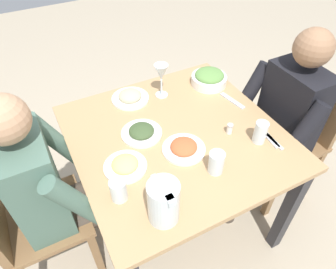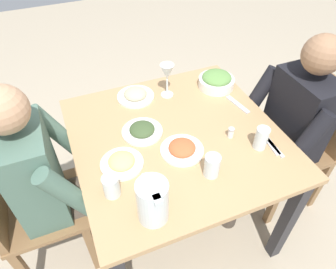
{
  "view_description": "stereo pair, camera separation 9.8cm",
  "coord_description": "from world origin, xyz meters",
  "px_view_note": "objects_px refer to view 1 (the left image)",
  "views": [
    {
      "loc": [
        -0.95,
        0.54,
        1.79
      ],
      "look_at": [
        0.0,
        0.05,
        0.76
      ],
      "focal_mm": 32.79,
      "sensor_mm": 36.0,
      "label": 1
    },
    {
      "loc": [
        -0.99,
        0.45,
        1.79
      ],
      "look_at": [
        0.0,
        0.05,
        0.76
      ],
      "focal_mm": 32.79,
      "sensor_mm": 36.0,
      "label": 2
    }
  ],
  "objects_px": {
    "diner_near": "(276,123)",
    "water_pitcher": "(163,202)",
    "plate_rice_curry": "(184,148)",
    "water_glass_far_right": "(119,190)",
    "salad_bowl": "(209,78)",
    "salt_shaker": "(230,129)",
    "plate_dolmas": "(142,132)",
    "diner_far": "(60,185)",
    "wine_glass": "(161,74)",
    "chair_far": "(24,220)",
    "dining_table": "(176,149)",
    "plate_beans": "(130,97)",
    "chair_near": "(296,130)",
    "water_glass_far_left": "(216,162)",
    "plate_fries": "(125,165)",
    "water_glass_by_pitcher": "(260,132)"
  },
  "relations": [
    {
      "from": "salad_bowl",
      "to": "diner_far",
      "type": "bearing_deg",
      "value": 104.81
    },
    {
      "from": "diner_far",
      "to": "wine_glass",
      "type": "xyz_separation_m",
      "value": [
        0.28,
        -0.67,
        0.24
      ]
    },
    {
      "from": "chair_near",
      "to": "diner_far",
      "type": "relative_size",
      "value": 0.75
    },
    {
      "from": "salt_shaker",
      "to": "diner_far",
      "type": "bearing_deg",
      "value": 79.91
    },
    {
      "from": "plate_rice_curry",
      "to": "water_glass_far_right",
      "type": "height_order",
      "value": "water_glass_far_right"
    },
    {
      "from": "diner_near",
      "to": "salt_shaker",
      "type": "bearing_deg",
      "value": 93.48
    },
    {
      "from": "plate_dolmas",
      "to": "salad_bowl",
      "type": "bearing_deg",
      "value": -68.07
    },
    {
      "from": "dining_table",
      "to": "diner_near",
      "type": "distance_m",
      "value": 0.59
    },
    {
      "from": "salt_shaker",
      "to": "water_pitcher",
      "type": "bearing_deg",
      "value": 118.22
    },
    {
      "from": "plate_rice_curry",
      "to": "plate_dolmas",
      "type": "height_order",
      "value": "plate_rice_curry"
    },
    {
      "from": "chair_near",
      "to": "plate_rice_curry",
      "type": "xyz_separation_m",
      "value": [
        -0.02,
        0.81,
        0.26
      ]
    },
    {
      "from": "dining_table",
      "to": "water_pitcher",
      "type": "relative_size",
      "value": 5.26
    },
    {
      "from": "plate_fries",
      "to": "salt_shaker",
      "type": "bearing_deg",
      "value": -92.79
    },
    {
      "from": "salt_shaker",
      "to": "plate_rice_curry",
      "type": "bearing_deg",
      "value": 90.0
    },
    {
      "from": "chair_far",
      "to": "water_pitcher",
      "type": "bearing_deg",
      "value": -127.98
    },
    {
      "from": "plate_beans",
      "to": "plate_dolmas",
      "type": "height_order",
      "value": "plate_beans"
    },
    {
      "from": "dining_table",
      "to": "plate_dolmas",
      "type": "height_order",
      "value": "plate_dolmas"
    },
    {
      "from": "water_glass_far_left",
      "to": "salt_shaker",
      "type": "height_order",
      "value": "water_glass_far_left"
    },
    {
      "from": "plate_rice_curry",
      "to": "wine_glass",
      "type": "bearing_deg",
      "value": -13.07
    },
    {
      "from": "salad_bowl",
      "to": "wine_glass",
      "type": "xyz_separation_m",
      "value": [
        0.03,
        0.3,
        0.1
      ]
    },
    {
      "from": "plate_rice_curry",
      "to": "water_glass_far_left",
      "type": "xyz_separation_m",
      "value": [
        -0.17,
        -0.06,
        0.04
      ]
    },
    {
      "from": "dining_table",
      "to": "plate_fries",
      "type": "height_order",
      "value": "plate_fries"
    },
    {
      "from": "water_glass_far_right",
      "to": "salt_shaker",
      "type": "relative_size",
      "value": 1.86
    },
    {
      "from": "dining_table",
      "to": "chair_far",
      "type": "relative_size",
      "value": 1.14
    },
    {
      "from": "water_glass_far_left",
      "to": "chair_far",
      "type": "bearing_deg",
      "value": 69.18
    },
    {
      "from": "salad_bowl",
      "to": "plate_beans",
      "type": "bearing_deg",
      "value": 81.01
    },
    {
      "from": "diner_near",
      "to": "plate_rice_curry",
      "type": "height_order",
      "value": "diner_near"
    },
    {
      "from": "diner_near",
      "to": "water_pitcher",
      "type": "distance_m",
      "value": 0.92
    },
    {
      "from": "diner_near",
      "to": "water_glass_far_right",
      "type": "xyz_separation_m",
      "value": [
        -0.13,
        0.97,
        0.14
      ]
    },
    {
      "from": "dining_table",
      "to": "wine_glass",
      "type": "height_order",
      "value": "wine_glass"
    },
    {
      "from": "chair_far",
      "to": "plate_beans",
      "type": "xyz_separation_m",
      "value": [
        0.33,
        -0.7,
        0.26
      ]
    },
    {
      "from": "plate_dolmas",
      "to": "water_glass_far_right",
      "type": "height_order",
      "value": "water_glass_far_right"
    },
    {
      "from": "plate_rice_curry",
      "to": "water_glass_by_pitcher",
      "type": "distance_m",
      "value": 0.37
    },
    {
      "from": "plate_fries",
      "to": "water_glass_far_right",
      "type": "xyz_separation_m",
      "value": [
        -0.14,
        0.08,
        0.03
      ]
    },
    {
      "from": "water_glass_far_right",
      "to": "water_glass_far_left",
      "type": "distance_m",
      "value": 0.43
    },
    {
      "from": "diner_near",
      "to": "plate_rice_curry",
      "type": "distance_m",
      "value": 0.62
    },
    {
      "from": "plate_fries",
      "to": "water_glass_by_pitcher",
      "type": "relative_size",
      "value": 1.69
    },
    {
      "from": "dining_table",
      "to": "chair_near",
      "type": "relative_size",
      "value": 1.14
    },
    {
      "from": "water_pitcher",
      "to": "plate_fries",
      "type": "xyz_separation_m",
      "value": [
        0.29,
        0.04,
        -0.08
      ]
    },
    {
      "from": "plate_beans",
      "to": "water_glass_far_right",
      "type": "height_order",
      "value": "water_glass_far_right"
    },
    {
      "from": "plate_fries",
      "to": "wine_glass",
      "type": "distance_m",
      "value": 0.57
    },
    {
      "from": "water_glass_far_right",
      "to": "water_glass_by_pitcher",
      "type": "xyz_separation_m",
      "value": [
        -0.0,
        -0.71,
        0.01
      ]
    },
    {
      "from": "plate_beans",
      "to": "water_glass_far_left",
      "type": "height_order",
      "value": "water_glass_far_left"
    },
    {
      "from": "chair_near",
      "to": "chair_far",
      "type": "relative_size",
      "value": 1.0
    },
    {
      "from": "water_pitcher",
      "to": "plate_rice_curry",
      "type": "height_order",
      "value": "water_pitcher"
    },
    {
      "from": "water_pitcher",
      "to": "wine_glass",
      "type": "bearing_deg",
      "value": -25.98
    },
    {
      "from": "plate_fries",
      "to": "plate_dolmas",
      "type": "xyz_separation_m",
      "value": [
        0.16,
        -0.15,
        -0.0
      ]
    },
    {
      "from": "chair_near",
      "to": "diner_near",
      "type": "xyz_separation_m",
      "value": [
        0.0,
        0.2,
        0.15
      ]
    },
    {
      "from": "water_glass_far_left",
      "to": "wine_glass",
      "type": "relative_size",
      "value": 0.55
    },
    {
      "from": "water_glass_far_right",
      "to": "salad_bowl",
      "type": "bearing_deg",
      "value": -55.97
    }
  ]
}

